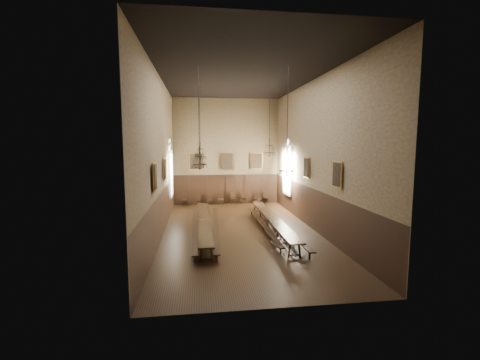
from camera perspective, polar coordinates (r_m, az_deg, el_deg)
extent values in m
cube|color=black|center=(19.33, -0.03, -9.18)|extent=(9.00, 18.00, 0.02)
cube|color=black|center=(18.99, -0.03, 18.03)|extent=(9.00, 18.00, 0.02)
cube|color=#887353|center=(27.58, -2.45, 5.03)|extent=(9.00, 0.02, 9.00)
cube|color=#887353|center=(9.77, 6.79, 2.19)|extent=(9.00, 0.02, 9.00)
cube|color=#887353|center=(18.59, -13.99, 4.10)|extent=(0.02, 18.00, 9.00)
cube|color=#887353|center=(19.72, 13.12, 4.26)|extent=(0.02, 18.00, 9.00)
cube|color=black|center=(19.01, -6.40, -7.06)|extent=(0.74, 10.38, 0.07)
cube|color=black|center=(19.56, 5.65, -6.62)|extent=(0.79, 10.54, 0.07)
cube|color=black|center=(18.84, -8.01, -8.34)|extent=(0.39, 9.66, 0.05)
cube|color=black|center=(19.02, -4.32, -8.10)|extent=(0.76, 10.08, 0.05)
cube|color=black|center=(19.59, 4.10, -7.76)|extent=(0.31, 9.28, 0.05)
cube|color=black|center=(19.55, 7.48, -7.68)|extent=(0.33, 10.48, 0.05)
cube|color=black|center=(27.36, -9.82, -3.57)|extent=(0.46, 0.46, 0.05)
cube|color=black|center=(27.50, -9.82, -2.97)|extent=(0.44, 0.06, 0.52)
cube|color=black|center=(27.33, -7.47, -3.59)|extent=(0.48, 0.48, 0.05)
cube|color=black|center=(27.46, -7.48, -3.03)|extent=(0.41, 0.12, 0.49)
cube|color=black|center=(27.44, -5.43, -3.57)|extent=(0.43, 0.43, 0.05)
cube|color=black|center=(27.56, -5.45, -3.03)|extent=(0.39, 0.08, 0.47)
cube|color=black|center=(27.45, -3.47, -3.41)|extent=(0.53, 0.53, 0.05)
cube|color=black|center=(27.59, -3.50, -2.79)|extent=(0.45, 0.13, 0.54)
cube|color=black|center=(27.49, -1.15, -3.36)|extent=(0.49, 0.49, 0.05)
cube|color=black|center=(27.64, -1.20, -2.73)|extent=(0.46, 0.08, 0.55)
cube|color=black|center=(27.62, 0.61, -3.34)|extent=(0.51, 0.51, 0.05)
cube|color=black|center=(27.77, 0.55, -2.72)|extent=(0.45, 0.11, 0.54)
cube|color=black|center=(27.91, 2.94, -3.36)|extent=(0.50, 0.50, 0.05)
cube|color=black|center=(28.03, 2.88, -2.82)|extent=(0.39, 0.16, 0.48)
cube|color=black|center=(28.07, 4.61, -3.21)|extent=(0.46, 0.46, 0.05)
cube|color=black|center=(28.21, 4.53, -2.61)|extent=(0.45, 0.06, 0.53)
cylinder|color=black|center=(20.62, -7.18, 11.86)|extent=(0.03, 0.03, 3.68)
torus|color=black|center=(20.55, -7.07, 4.13)|extent=(0.76, 0.76, 0.04)
torus|color=black|center=(20.53, -7.09, 5.50)|extent=(0.48, 0.48, 0.04)
cylinder|color=black|center=(20.54, -7.08, 5.25)|extent=(0.05, 0.05, 1.07)
cylinder|color=black|center=(21.65, 5.29, 11.96)|extent=(0.03, 0.03, 3.44)
torus|color=black|center=(21.56, 5.22, 4.84)|extent=(0.78, 0.78, 0.05)
torus|color=black|center=(21.55, 5.23, 6.18)|extent=(0.50, 0.50, 0.04)
cylinder|color=black|center=(21.55, 5.23, 5.94)|extent=(0.06, 0.06, 1.10)
cylinder|color=black|center=(16.49, -7.36, 12.83)|extent=(0.03, 0.03, 3.90)
torus|color=black|center=(16.43, -7.21, 2.73)|extent=(0.77, 0.77, 0.05)
torus|color=black|center=(16.40, -7.23, 4.47)|extent=(0.49, 0.49, 0.04)
cylinder|color=black|center=(16.40, -7.23, 4.15)|extent=(0.05, 0.05, 1.08)
cylinder|color=black|center=(16.38, 8.47, 12.33)|extent=(0.03, 0.03, 4.19)
torus|color=black|center=(16.36, 8.29, 1.58)|extent=(0.79, 0.79, 0.05)
torus|color=black|center=(16.32, 8.32, 3.36)|extent=(0.50, 0.50, 0.04)
cylinder|color=black|center=(16.33, 8.31, 3.03)|extent=(0.06, 0.06, 1.11)
cube|color=#A87628|center=(27.38, -7.86, 3.29)|extent=(1.10, 0.12, 1.40)
cube|color=black|center=(27.38, -7.86, 3.29)|extent=(0.98, 0.02, 1.28)
cube|color=#A87628|center=(27.48, -2.42, 3.36)|extent=(1.10, 0.12, 1.40)
cube|color=black|center=(27.48, -2.42, 3.36)|extent=(0.98, 0.02, 1.28)
cube|color=#A87628|center=(27.83, 2.93, 3.40)|extent=(1.10, 0.12, 1.40)
cube|color=black|center=(27.83, 2.93, 3.40)|extent=(0.98, 0.02, 1.28)
cube|color=#A87628|center=(19.61, -13.22, 1.90)|extent=(0.12, 1.00, 1.30)
cube|color=black|center=(19.61, -13.22, 1.90)|extent=(0.02, 0.88, 1.18)
cube|color=#A87628|center=(15.16, -14.91, 0.53)|extent=(0.12, 1.00, 1.30)
cube|color=black|center=(15.16, -14.91, 0.53)|extent=(0.02, 0.88, 1.18)
cube|color=#A87628|center=(20.66, 11.75, 2.16)|extent=(0.12, 1.00, 1.30)
cube|color=black|center=(20.66, 11.75, 2.16)|extent=(0.02, 0.88, 1.18)
cube|color=#A87628|center=(16.49, 16.87, 0.94)|extent=(0.12, 1.00, 1.30)
cube|color=black|center=(16.49, 16.87, 0.94)|extent=(0.02, 0.88, 1.18)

